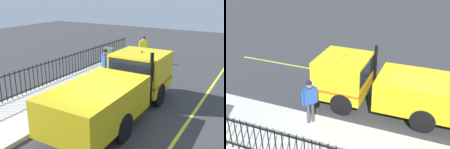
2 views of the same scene
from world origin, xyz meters
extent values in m
plane|color=#38383A|center=(0.00, 0.00, 0.00)|extent=(51.68, 51.68, 0.00)
cube|color=yellow|center=(-2.41, 0.00, 0.00)|extent=(0.12, 21.14, 0.01)
cube|color=yellow|center=(0.11, -3.09, 1.30)|extent=(2.23, 2.12, 1.64)
cube|color=black|center=(0.11, -3.09, 1.66)|extent=(2.06, 2.16, 0.72)
cube|color=gold|center=(0.06, 0.43, 1.09)|extent=(2.26, 3.94, 1.21)
cube|color=silver|center=(0.13, -4.21, 0.63)|extent=(2.10, 0.23, 0.36)
cube|color=#DB5914|center=(0.11, -3.09, 0.94)|extent=(2.26, 2.14, 0.12)
cylinder|color=black|center=(1.09, -2.76, 0.48)|extent=(0.31, 0.96, 0.96)
cylinder|color=black|center=(-0.87, -2.79, 0.48)|extent=(0.31, 0.96, 0.96)
cylinder|color=black|center=(1.04, 0.45, 0.48)|extent=(0.31, 0.96, 0.96)
cylinder|color=black|center=(-0.92, 0.42, 0.48)|extent=(0.31, 0.96, 0.96)
sphere|color=orange|center=(0.11, -3.09, 2.17)|extent=(0.12, 0.12, 0.12)
cylinder|color=black|center=(-0.86, -1.96, 1.46)|extent=(0.14, 0.14, 1.97)
cube|color=#264C99|center=(2.30, -3.58, 1.32)|extent=(0.54, 0.48, 0.63)
sphere|color=#997051|center=(2.30, -3.58, 1.76)|extent=(0.23, 0.23, 0.23)
sphere|color=#14193F|center=(2.30, -3.58, 1.84)|extent=(0.22, 0.22, 0.22)
cylinder|color=#3F3F47|center=(2.37, -3.64, 0.58)|extent=(0.13, 0.13, 0.85)
cylinder|color=#3F3F47|center=(2.22, -3.53, 0.58)|extent=(0.13, 0.13, 0.85)
cylinder|color=#264C99|center=(2.52, -3.75, 1.29)|extent=(0.09, 0.09, 0.60)
cylinder|color=#264C99|center=(2.07, -3.41, 1.29)|extent=(0.09, 0.09, 0.60)
cylinder|color=black|center=(4.64, -5.38, 0.77)|extent=(0.04, 0.04, 1.23)
cylinder|color=black|center=(4.64, -5.12, 0.77)|extent=(0.04, 0.04, 1.23)
cylinder|color=black|center=(4.64, -4.86, 0.77)|extent=(0.04, 0.04, 1.23)
cylinder|color=black|center=(4.64, -4.61, 0.77)|extent=(0.04, 0.04, 1.23)
cylinder|color=black|center=(4.64, -4.35, 0.77)|extent=(0.04, 0.04, 1.23)
cylinder|color=black|center=(4.64, -4.10, 0.77)|extent=(0.04, 0.04, 1.23)
cylinder|color=black|center=(4.64, -3.84, 0.77)|extent=(0.04, 0.04, 1.23)
cylinder|color=black|center=(4.64, -3.58, 0.77)|extent=(0.04, 0.04, 1.23)
cylinder|color=black|center=(4.64, -3.33, 0.77)|extent=(0.04, 0.04, 1.23)
camera|label=1|loc=(-4.47, 6.91, 4.63)|focal=41.54mm
camera|label=2|loc=(10.49, 0.91, 6.70)|focal=46.26mm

